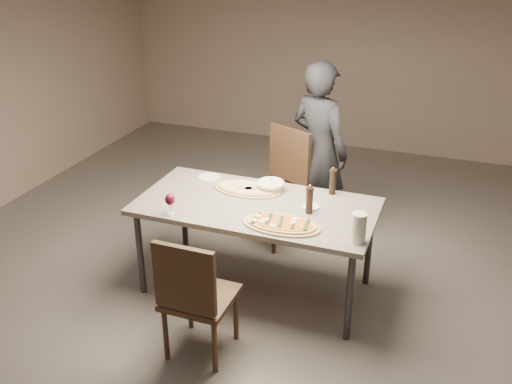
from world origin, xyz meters
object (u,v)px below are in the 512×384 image
(zucchini_pizza, at_px, (281,224))
(bread_basket, at_px, (271,185))
(diner, at_px, (319,150))
(dining_table, at_px, (256,211))
(pepper_mill_left, at_px, (309,200))
(carafe, at_px, (359,228))
(chair_far, at_px, (280,179))
(chair_near, at_px, (194,293))
(ham_pizza, at_px, (248,189))

(zucchini_pizza, bearing_deg, bread_basket, 100.08)
(diner, bearing_deg, dining_table, 104.50)
(pepper_mill_left, bearing_deg, zucchini_pizza, -116.54)
(carafe, xyz_separation_m, chair_far, (-0.93, 1.20, -0.28))
(chair_far, distance_m, diner, 0.43)
(carafe, relative_size, diner, 0.13)
(diner, bearing_deg, chair_near, 106.59)
(pepper_mill_left, xyz_separation_m, chair_far, (-0.52, 0.91, -0.29))
(bread_basket, bearing_deg, chair_near, -95.53)
(bread_basket, bearing_deg, zucchini_pizza, -64.04)
(dining_table, height_order, ham_pizza, ham_pizza)
(zucchini_pizza, height_order, diner, diner)
(chair_near, xyz_separation_m, chair_far, (-0.01, 1.81, 0.06))
(zucchini_pizza, xyz_separation_m, chair_near, (-0.37, -0.64, -0.25))
(pepper_mill_left, xyz_separation_m, diner, (-0.21, 1.10, -0.04))
(ham_pizza, bearing_deg, bread_basket, 34.46)
(ham_pizza, distance_m, pepper_mill_left, 0.60)
(dining_table, distance_m, bread_basket, 0.29)
(bread_basket, relative_size, pepper_mill_left, 0.99)
(ham_pizza, xyz_separation_m, pepper_mill_left, (0.56, -0.20, 0.09))
(carafe, bearing_deg, diner, 114.35)
(bread_basket, height_order, carafe, carafe)
(dining_table, distance_m, carafe, 0.90)
(pepper_mill_left, bearing_deg, dining_table, 179.69)
(dining_table, bearing_deg, bread_basket, 84.75)
(ham_pizza, bearing_deg, chair_far, 100.73)
(dining_table, height_order, zucchini_pizza, zucchini_pizza)
(chair_near, bearing_deg, diner, 82.10)
(dining_table, relative_size, bread_basket, 8.01)
(zucchini_pizza, xyz_separation_m, chair_far, (-0.38, 1.17, -0.20))
(zucchini_pizza, distance_m, carafe, 0.56)
(chair_far, bearing_deg, ham_pizza, 110.12)
(ham_pizza, bearing_deg, diner, 83.35)
(bread_basket, distance_m, diner, 0.85)
(pepper_mill_left, distance_m, carafe, 0.51)
(dining_table, bearing_deg, zucchini_pizza, -43.21)
(dining_table, bearing_deg, chair_near, -95.61)
(ham_pizza, xyz_separation_m, chair_near, (0.06, -1.11, -0.25))
(zucchini_pizza, height_order, chair_far, chair_far)
(zucchini_pizza, distance_m, chair_far, 1.25)
(ham_pizza, bearing_deg, chair_near, -72.61)
(dining_table, relative_size, zucchini_pizza, 3.19)
(ham_pizza, bearing_deg, pepper_mill_left, -5.66)
(carafe, bearing_deg, chair_near, -146.40)
(chair_far, bearing_deg, bread_basket, 124.90)
(zucchini_pizza, xyz_separation_m, carafe, (0.55, -0.03, 0.09))
(zucchini_pizza, xyz_separation_m, ham_pizza, (-0.43, 0.47, -0.00))
(dining_table, bearing_deg, chair_far, 96.37)
(pepper_mill_left, distance_m, chair_far, 1.08)
(dining_table, bearing_deg, ham_pizza, 125.85)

